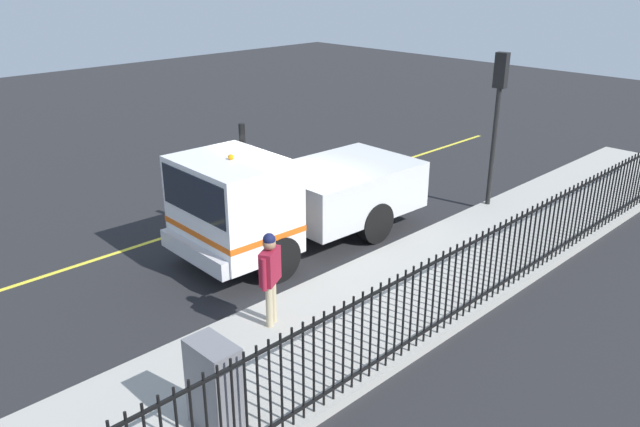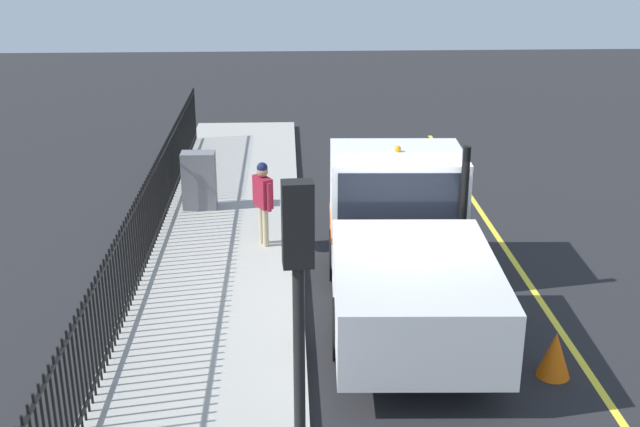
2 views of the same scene
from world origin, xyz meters
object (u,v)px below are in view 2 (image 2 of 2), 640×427
(worker_standing, at_px, (263,195))
(traffic_light_near, at_px, (298,291))
(traffic_cone, at_px, (555,354))
(work_truck, at_px, (403,236))
(utility_cabinet, at_px, (199,180))

(worker_standing, bearing_deg, traffic_light_near, -23.69)
(traffic_light_near, height_order, traffic_cone, traffic_light_near)
(traffic_cone, bearing_deg, traffic_light_near, 38.82)
(work_truck, xyz_separation_m, utility_cabinet, (3.90, -4.68, -0.47))
(utility_cabinet, bearing_deg, worker_standing, 123.61)
(work_truck, bearing_deg, traffic_light_near, -106.60)
(worker_standing, height_order, traffic_light_near, traffic_light_near)
(work_truck, height_order, utility_cabinet, work_truck)
(traffic_cone, bearing_deg, utility_cabinet, -50.64)
(utility_cabinet, bearing_deg, traffic_cone, 129.36)
(traffic_light_near, bearing_deg, traffic_cone, 34.59)
(traffic_light_near, distance_m, traffic_cone, 5.46)
(traffic_light_near, distance_m, utility_cabinet, 10.53)
(traffic_light_near, xyz_separation_m, traffic_cone, (-3.76, -3.02, -2.56))
(work_truck, bearing_deg, traffic_cone, -49.38)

